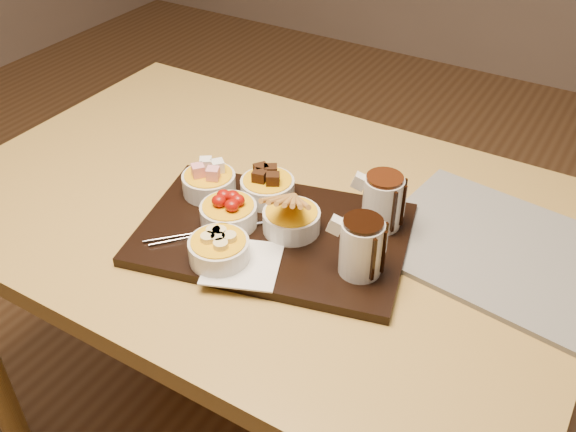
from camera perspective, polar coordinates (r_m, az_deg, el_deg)
The scene contains 12 objects.
dining_table at distance 1.27m, azimuth -2.22°, elevation -2.54°, with size 1.20×0.80×0.75m.
serving_board at distance 1.12m, azimuth -1.31°, elevation -1.60°, with size 0.46×0.30×0.02m, color black.
napkin at distance 1.05m, azimuth -4.05°, elevation -4.22°, with size 0.12×0.12×0.00m, color white.
bowl_marshmallows at distance 1.21m, azimuth -7.02°, elevation 2.87°, with size 0.10×0.10×0.04m, color silver.
bowl_cake at distance 1.18m, azimuth -1.83°, elevation 2.41°, with size 0.10×0.10×0.04m, color silver.
bowl_strawberries at distance 1.12m, azimuth -5.29°, elevation 0.11°, with size 0.10×0.10×0.04m, color silver.
bowl_biscotti at distance 1.10m, azimuth 0.31°, elevation -0.44°, with size 0.10×0.10×0.04m, color silver.
bowl_bananas at distance 1.05m, azimuth -6.15°, elevation -3.07°, with size 0.10×0.10×0.04m, color silver.
pitcher_dark_chocolate at distance 1.01m, azimuth 6.53°, elevation -2.83°, with size 0.07×0.07×0.09m, color silver.
pitcher_milk_chocolate at distance 1.11m, azimuth 8.38°, elevation 1.20°, with size 0.07×0.07×0.09m, color silver.
fondue_skewers at distance 1.12m, azimuth -6.19°, elevation -1.17°, with size 0.26×0.03×0.01m, color silver, non-canonical shape.
newspaper at distance 1.15m, azimuth 18.24°, elevation -2.76°, with size 0.39×0.31×0.01m, color beige.
Camera 1 is at (0.55, -0.81, 1.46)m, focal length 40.00 mm.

